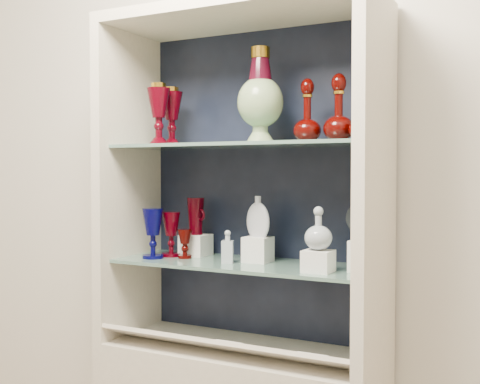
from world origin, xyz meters
The scene contains 28 objects.
wall_back centered at (0.00, 1.75, 1.40)m, with size 3.50×0.02×2.80m, color silver.
cabinet_back_panel centered at (0.00, 1.72, 1.32)m, with size 0.98×0.02×1.15m, color black.
cabinet_side_left centered at (-0.48, 1.53, 1.32)m, with size 0.04×0.40×1.15m, color beige.
cabinet_side_right centered at (0.48, 1.53, 1.32)m, with size 0.04×0.40×1.15m, color beige.
cabinet_top_cap centered at (0.00, 1.53, 1.92)m, with size 1.00×0.40×0.04m, color beige.
shelf_lower centered at (0.00, 1.55, 1.04)m, with size 0.92×0.34×0.01m, color slate.
shelf_upper centered at (0.00, 1.55, 1.46)m, with size 0.92×0.34×0.01m, color slate.
label_ledge centered at (0.00, 1.42, 0.78)m, with size 0.92×0.18×0.01m, color beige.
label_card_0 centered at (0.03, 1.42, 0.80)m, with size 0.10×0.07×0.00m, color white.
label_card_1 centered at (0.32, 1.42, 0.80)m, with size 0.10×0.07×0.00m, color white.
pedestal_lamp_left centered at (-0.32, 1.49, 1.58)m, with size 0.09×0.09×0.23m, color #41010A, non-canonical shape.
pedestal_lamp_right centered at (-0.32, 1.58, 1.58)m, with size 0.09×0.09×0.22m, color #41010A, non-canonical shape.
enamel_urn centered at (0.07, 1.55, 1.64)m, with size 0.16×0.16×0.33m, color #0C4523, non-canonical shape.
ruby_decanter_a centered at (0.24, 1.57, 1.59)m, with size 0.09×0.09×0.24m, color #3B0401, non-canonical shape.
ruby_decanter_b centered at (0.35, 1.56, 1.59)m, with size 0.10×0.10×0.24m, color #3B0401, non-canonical shape.
lidded_bowl centered at (0.44, 1.52, 1.52)m, with size 0.09×0.09×0.10m, color #3B0401, non-canonical shape.
cobalt_goblet centered at (-0.34, 1.48, 1.14)m, with size 0.08×0.08×0.19m, color #040347, non-canonical shape.
ruby_goblet_tall centered at (-0.31, 1.55, 1.13)m, with size 0.07×0.07×0.17m, color #41010A, non-canonical shape.
ruby_goblet_small centered at (-0.23, 1.54, 1.10)m, with size 0.05×0.05×0.11m, color #3B0401, non-canonical shape.
riser_ruby_pitcher centered at (-0.24, 1.62, 1.09)m, with size 0.10×0.10×0.08m, color silver.
ruby_pitcher centered at (-0.24, 1.62, 1.20)m, with size 0.11×0.07×0.14m, color #41010A, non-canonical shape.
clear_square_bottle centered at (-0.04, 1.51, 1.11)m, with size 0.04×0.04×0.12m, color #94A1AA, non-canonical shape.
riser_flat_flask centered at (0.05, 1.58, 1.09)m, with size 0.09×0.09×0.09m, color silver.
flat_flask centered at (0.05, 1.58, 1.22)m, with size 0.11×0.04×0.15m, color silver, non-canonical shape.
riser_clear_round_decanter centered at (0.31, 1.47, 1.08)m, with size 0.09×0.09×0.07m, color silver.
clear_round_decanter centered at (0.31, 1.47, 1.19)m, with size 0.09×0.09×0.13m, color #94A1AA, non-canonical shape.
riser_cameo_medallion centered at (0.43, 1.55, 1.10)m, with size 0.08×0.08×0.10m, color silver.
cameo_medallion centered at (0.43, 1.55, 1.21)m, with size 0.11×0.04×0.13m, color black, non-canonical shape.
Camera 1 is at (0.96, -0.35, 1.37)m, focal length 45.00 mm.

